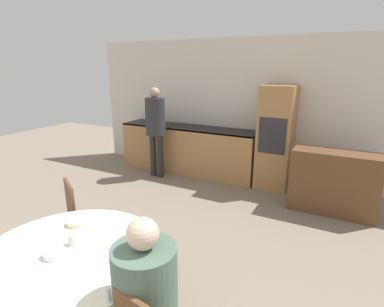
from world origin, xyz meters
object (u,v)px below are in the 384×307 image
(sideboard, at_px, (333,182))
(cup, at_px, (72,240))
(bowl_centre, at_px, (77,222))
(person_seated, at_px, (143,302))
(chair_far_left, at_px, (63,220))
(oven_unit, at_px, (276,138))
(person_standing, at_px, (156,123))
(bowl_near, at_px, (54,253))
(dining_table, at_px, (72,274))

(sideboard, height_order, cup, sideboard)
(sideboard, bearing_deg, cup, -118.76)
(bowl_centre, bearing_deg, person_seated, -24.15)
(chair_far_left, height_order, cup, chair_far_left)
(oven_unit, height_order, cup, oven_unit)
(chair_far_left, bearing_deg, person_standing, 134.08)
(oven_unit, bearing_deg, person_seated, -88.26)
(person_standing, bearing_deg, person_seated, -56.87)
(bowl_near, bearing_deg, person_standing, 112.39)
(chair_far_left, bearing_deg, oven_unit, 96.21)
(oven_unit, bearing_deg, person_standing, -166.04)
(oven_unit, height_order, dining_table, oven_unit)
(bowl_near, bearing_deg, cup, 89.26)
(person_standing, bearing_deg, bowl_near, -67.61)
(oven_unit, distance_m, person_seated, 4.00)
(sideboard, height_order, person_standing, person_standing)
(cup, bearing_deg, bowl_centre, 131.30)
(dining_table, xyz_separation_m, person_seated, (0.81, -0.15, 0.21))
(dining_table, xyz_separation_m, bowl_near, (-0.05, -0.09, 0.23))
(person_seated, bearing_deg, sideboard, 75.51)
(sideboard, distance_m, person_standing, 3.20)
(cup, bearing_deg, person_seated, -15.11)
(oven_unit, xyz_separation_m, bowl_near, (-0.74, -3.93, -0.14))
(dining_table, distance_m, person_seated, 0.85)
(sideboard, relative_size, bowl_centre, 6.34)
(person_standing, xyz_separation_m, cup, (1.40, -3.23, -0.29))
(person_standing, distance_m, bowl_near, 3.69)
(sideboard, relative_size, dining_table, 0.84)
(cup, height_order, bowl_centre, cup)
(sideboard, relative_size, cup, 13.35)
(cup, bearing_deg, dining_table, -55.91)
(oven_unit, bearing_deg, bowl_near, -100.67)
(person_standing, bearing_deg, oven_unit, 13.96)
(person_standing, xyz_separation_m, bowl_centre, (1.18, -2.98, -0.31))
(oven_unit, distance_m, sideboard, 1.24)
(cup, bearing_deg, bowl_near, -90.74)
(oven_unit, xyz_separation_m, person_seated, (0.12, -4.00, -0.16))
(person_seated, height_order, bowl_near, person_seated)
(oven_unit, xyz_separation_m, cup, (-0.74, -3.76, -0.12))
(dining_table, height_order, person_standing, person_standing)
(chair_far_left, height_order, person_seated, person_seated)
(bowl_near, bearing_deg, oven_unit, 79.33)
(dining_table, relative_size, person_seated, 1.10)
(dining_table, bearing_deg, bowl_near, -121.95)
(sideboard, bearing_deg, bowl_centre, -123.93)
(dining_table, relative_size, person_standing, 0.81)
(chair_far_left, xyz_separation_m, bowl_near, (0.73, -0.65, 0.23))
(person_standing, height_order, cup, person_standing)
(oven_unit, bearing_deg, dining_table, -100.12)
(oven_unit, xyz_separation_m, dining_table, (-0.69, -3.84, -0.37))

